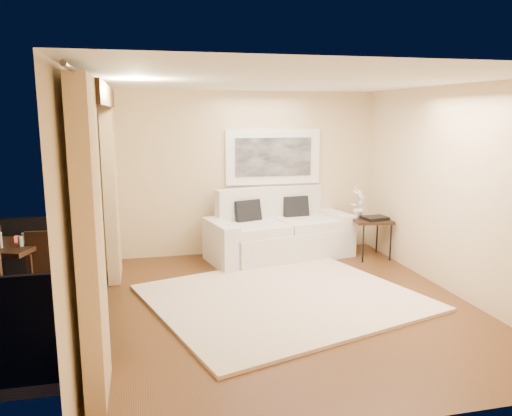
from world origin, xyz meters
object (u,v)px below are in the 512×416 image
object	(u,v)px
orchid	(359,202)
balcony_chair_far	(49,264)
sofa	(277,233)
side_table	(371,222)
bistro_table	(9,251)

from	to	relation	value
orchid	balcony_chair_far	xyz separation A→B (m)	(-4.55, -1.35, -0.33)
sofa	balcony_chair_far	size ratio (longest dim) A/B	2.47
side_table	orchid	xyz separation A→B (m)	(-0.18, 0.12, 0.32)
side_table	orchid	bearing A→B (deg)	145.67
sofa	bistro_table	distance (m)	4.05
orchid	balcony_chair_far	distance (m)	4.76
sofa	bistro_table	world-z (taller)	sofa
balcony_chair_far	orchid	bearing A→B (deg)	-158.65
orchid	balcony_chair_far	world-z (taller)	orchid
sofa	orchid	xyz separation A→B (m)	(1.29, -0.29, 0.51)
side_table	orchid	world-z (taller)	orchid
orchid	sofa	bearing A→B (deg)	167.26
sofa	balcony_chair_far	distance (m)	3.65
balcony_chair_far	sofa	bearing A→B (deg)	-148.48
orchid	bistro_table	size ratio (longest dim) A/B	0.57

